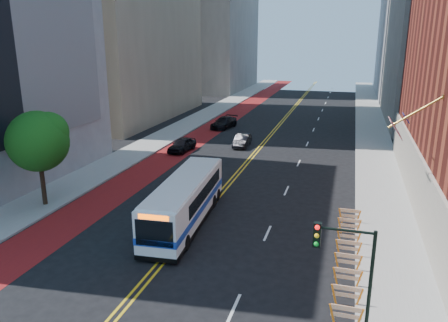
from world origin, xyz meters
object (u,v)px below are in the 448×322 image
car_c (224,123)px  traffic_signal (346,264)px  car_a (182,145)px  street_tree (39,139)px  transit_bus (186,200)px  car_b (242,140)px

car_c → traffic_signal: bearing=-56.5°
car_a → car_c: car_a is taller
street_tree → car_a: 17.88m
transit_bus → car_b: bearing=89.8°
traffic_signal → car_b: bearing=110.5°
transit_bus → car_b: transit_bus is taller
street_tree → traffic_signal: 22.79m
car_a → street_tree: bearing=-96.6°
car_b → car_c: bearing=115.7°
transit_bus → car_a: size_ratio=2.64×
transit_bus → car_b: (-1.40, 20.81, -0.90)m
car_b → car_a: bearing=-146.9°
street_tree → car_b: size_ratio=1.65×
traffic_signal → transit_bus: size_ratio=0.46×
transit_bus → car_b: size_ratio=2.73×
street_tree → car_b: street_tree is taller
street_tree → car_a: bearing=77.6°
car_b → car_c: size_ratio=0.83×
street_tree → transit_bus: (10.66, 0.04, -3.34)m
traffic_signal → car_c: 42.64m
traffic_signal → car_a: traffic_signal is taller
traffic_signal → transit_bus: 14.02m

